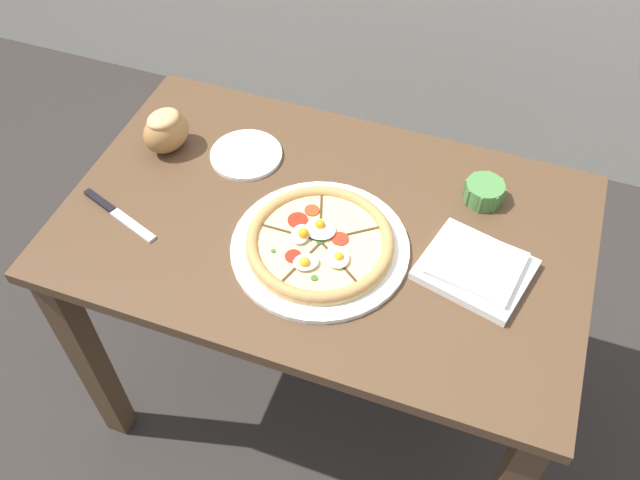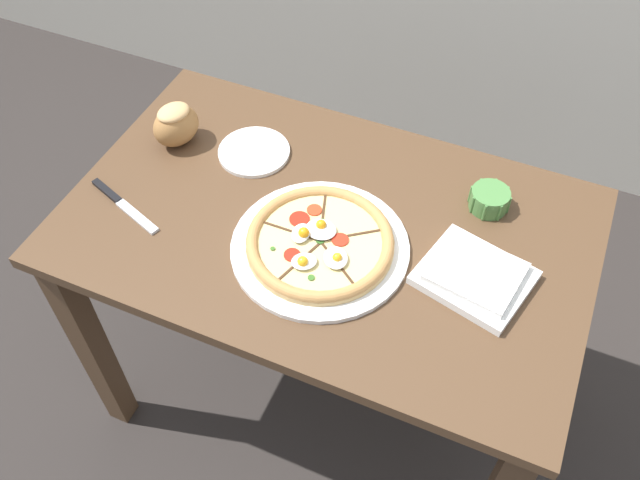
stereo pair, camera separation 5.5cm
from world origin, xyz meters
The scene contains 8 objects.
ground_plane centered at (0.00, 0.00, 0.00)m, with size 12.00×12.00×0.00m, color #2D2826.
dining_table centered at (0.00, 0.00, 0.63)m, with size 1.13×0.70×0.76m.
pizza centered at (0.02, -0.07, 0.78)m, with size 0.37×0.37×0.05m.
ramekin_bowl centered at (0.31, 0.18, 0.79)m, with size 0.09×0.09×0.05m.
napkin_folded centered at (0.33, -0.02, 0.78)m, with size 0.25×0.22×0.04m.
bread_piece_near centered at (-0.43, 0.10, 0.82)m, with size 0.12×0.14×0.10m.
knife_main centered at (-0.43, -0.13, 0.77)m, with size 0.21×0.09×0.01m.
side_saucer centered at (-0.24, 0.13, 0.77)m, with size 0.17×0.17×0.01m.
Camera 2 is at (0.37, -0.89, 1.86)m, focal length 38.00 mm.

